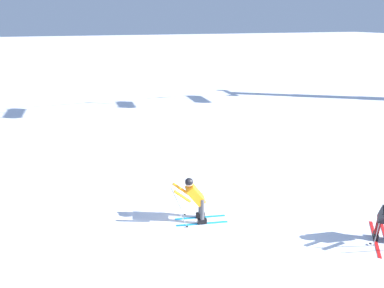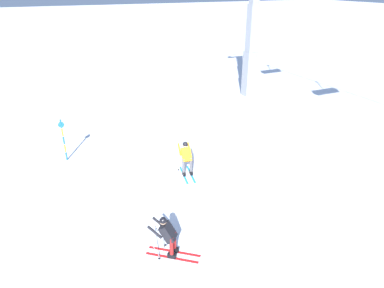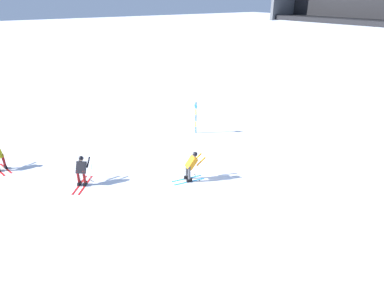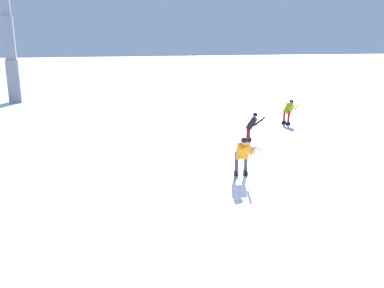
# 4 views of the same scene
# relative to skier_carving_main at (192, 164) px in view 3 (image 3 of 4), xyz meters

# --- Properties ---
(ground_plane) EXTENTS (260.00, 260.00, 0.00)m
(ground_plane) POSITION_rel_skier_carving_main_xyz_m (0.17, -0.94, -0.88)
(ground_plane) COLOR white
(skier_carving_main) EXTENTS (1.78, 0.87, 1.66)m
(skier_carving_main) POSITION_rel_skier_carving_main_xyz_m (0.00, 0.00, 0.00)
(skier_carving_main) COLOR #198CCC
(skier_carving_main) RESTS_ON ground_plane
(trail_marker_pole) EXTENTS (0.07, 0.28, 2.15)m
(trail_marker_pole) POSITION_rel_skier_carving_main_xyz_m (-3.67, -4.91, 0.27)
(trail_marker_pole) COLOR blue
(trail_marker_pole) RESTS_ON ground_plane
(skier_distant_uphill) EXTENTS (1.46, 1.63, 1.56)m
(skier_distant_uphill) POSITION_rel_skier_carving_main_xyz_m (4.64, -2.68, -0.06)
(skier_distant_uphill) COLOR red
(skier_distant_uphill) RESTS_ON ground_plane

